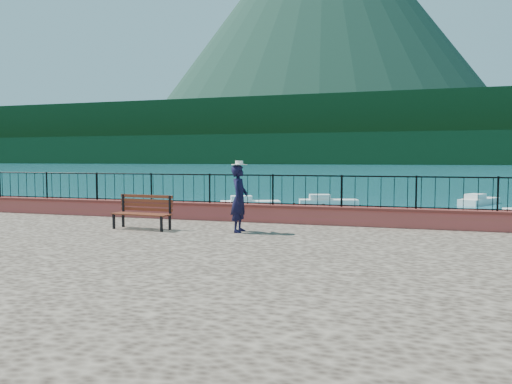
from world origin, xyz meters
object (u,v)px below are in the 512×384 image
Objects in this scene: boat_0 at (190,213)px; boat_5 at (479,199)px; boat_4 at (328,200)px; park_bench at (142,219)px; boat_1 at (423,217)px; person at (239,199)px; boat_3 at (250,201)px.

boat_0 is 21.66m from boat_5.
boat_4 is (5.66, 10.58, 0.00)m from boat_0.
park_bench reaches higher than boat_1.
person reaches higher than park_bench.
park_bench is 0.52× the size of boat_0.
boat_0 is at bearing -164.11° from boat_1.
boat_3 is 16.55m from boat_5.
park_bench is 0.43× the size of boat_1.
boat_3 is at bearing 80.22° from boat_0.
person is at bearing -170.20° from boat_5.
boat_4 is at bearing 132.04° from boat_1.
park_bench is 0.45× the size of boat_4.
boat_3 and boat_5 have the same top height.
person is at bearing 10.58° from park_bench.
boat_0 and boat_5 have the same top height.
boat_5 is (10.16, 4.20, 0.00)m from boat_4.
boat_0 and boat_4 have the same top height.
boat_4 is at bearing 89.13° from park_bench.
boat_5 is (12.12, 25.96, -1.10)m from park_bench.
boat_1 is (8.07, 12.96, -1.10)m from park_bench.
boat_1 is 10.71m from boat_4.
boat_1 and boat_3 have the same top height.
boat_4 is at bearing -0.24° from person.
boat_3 is (-2.88, 18.97, -1.10)m from park_bench.
boat_1 is 1.04× the size of boat_5.
boat_0 is 12.00m from boat_4.
person is 13.77m from boat_1.
boat_3 is at bearing -166.54° from boat_4.
park_bench is at bearing -175.44° from boat_5.
boat_0 and boat_3 have the same top height.
boat_1 is 13.62m from boat_5.
boat_1 is at bearing -167.73° from boat_5.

